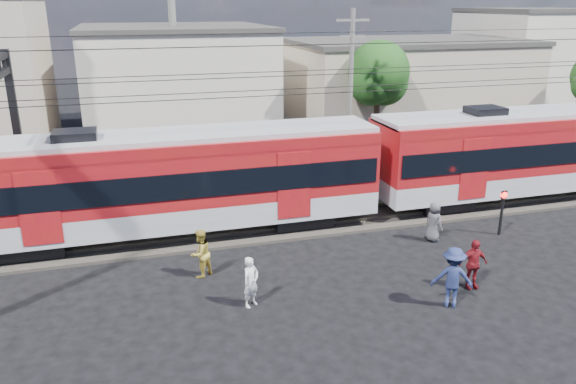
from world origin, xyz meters
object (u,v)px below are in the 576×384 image
at_px(crossing_signal, 503,205).
at_px(pedestrian_c, 453,277).
at_px(pedestrian_a, 251,282).
at_px(commuter_train, 176,179).

bearing_deg(crossing_signal, pedestrian_c, -138.51).
xyz_separation_m(pedestrian_c, crossing_signal, (4.87, 4.31, 0.32)).
height_order(pedestrian_c, crossing_signal, pedestrian_c).
xyz_separation_m(pedestrian_a, crossing_signal, (10.68, 2.60, 0.47)).
height_order(commuter_train, crossing_signal, commuter_train).
bearing_deg(pedestrian_a, pedestrian_c, -49.15).
bearing_deg(commuter_train, pedestrian_a, -75.44).
xyz_separation_m(commuter_train, pedestrian_c, (7.36, -7.68, -1.45)).
height_order(commuter_train, pedestrian_a, commuter_train).
distance_m(pedestrian_c, crossing_signal, 6.51).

